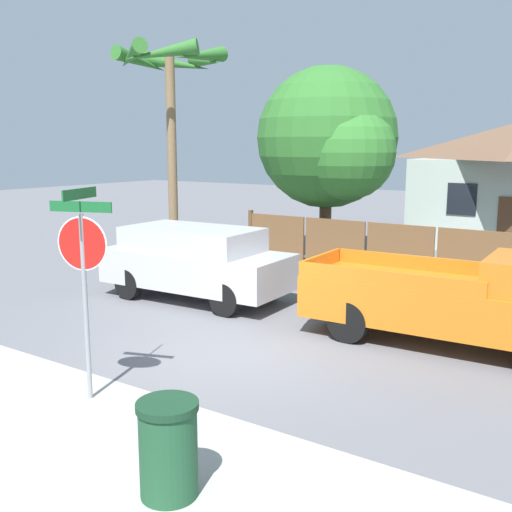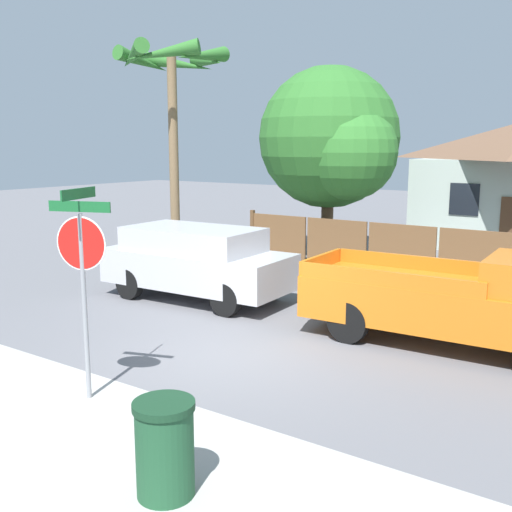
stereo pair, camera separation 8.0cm
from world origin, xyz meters
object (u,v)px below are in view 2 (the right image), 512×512
at_px(palm_tree, 172,77).
at_px(red_suv, 197,260).
at_px(orange_pickup, 464,301).
at_px(trash_bin, 165,448).
at_px(stop_sign, 82,258).
at_px(oak_tree, 333,141).

distance_m(palm_tree, red_suv, 6.26).
xyz_separation_m(orange_pickup, trash_bin, (-1.22, -6.58, -0.36)).
relative_size(palm_tree, red_suv, 1.40).
height_order(palm_tree, orange_pickup, palm_tree).
bearing_deg(red_suv, trash_bin, -54.69).
height_order(palm_tree, stop_sign, palm_tree).
bearing_deg(red_suv, orange_pickup, -2.40).
bearing_deg(red_suv, oak_tree, 86.20).
bearing_deg(orange_pickup, palm_tree, 161.49).
distance_m(red_suv, orange_pickup, 6.32).
xyz_separation_m(stop_sign, trash_bin, (2.65, -1.20, -1.56)).
bearing_deg(trash_bin, oak_tree, 110.48).
xyz_separation_m(orange_pickup, stop_sign, (-3.87, -5.38, 1.21)).
distance_m(oak_tree, red_suv, 7.26).
distance_m(oak_tree, palm_tree, 5.44).
distance_m(red_suv, trash_bin, 8.32).
xyz_separation_m(palm_tree, stop_sign, (5.57, -8.09, -3.55)).
xyz_separation_m(red_suv, orange_pickup, (6.32, 0.01, -0.07)).
distance_m(oak_tree, trash_bin, 14.51).
distance_m(orange_pickup, trash_bin, 6.70).
height_order(oak_tree, orange_pickup, oak_tree).
xyz_separation_m(red_suv, stop_sign, (2.44, -5.37, 1.14)).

